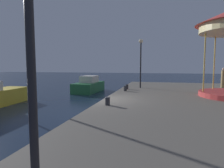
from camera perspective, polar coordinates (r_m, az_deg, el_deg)
The scene contains 7 objects.
ground_plane at distance 11.66m, azimuth -2.40°, elevation -8.22°, with size 120.00×120.00×0.00m, color #162338.
motorboat_green at distance 20.36m, azimuth -6.83°, elevation -0.51°, with size 2.16×4.52×1.68m.
lamp_post_mid_promenade at distance 17.14m, azimuth 8.47°, elevation 8.58°, with size 0.36×0.36×4.24m.
bollard_south at distance 16.04m, azimuth 4.42°, elevation -0.83°, with size 0.24×0.24×0.40m, color #2D2D33.
bollard_north at distance 9.61m, azimuth -1.33°, elevation -5.08°, with size 0.24×0.24×0.40m, color #2D2D33.
bollard_center at distance 14.90m, azimuth 3.92°, elevation -1.31°, with size 0.24×0.24×0.40m, color #2D2D33.
person_mid_promenade at distance 19.60m, azimuth 29.95°, elevation 1.44°, with size 0.34×0.34×1.77m.
Camera 1 is at (3.13, -10.88, 2.76)m, focal length 31.02 mm.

